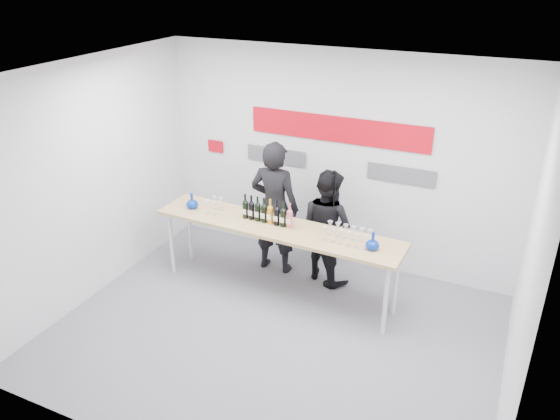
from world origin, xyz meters
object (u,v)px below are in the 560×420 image
Objects in this scene: presenter_left at (275,208)px; presenter_right at (327,226)px; mic_stand at (331,252)px; tasting_table at (277,231)px.

presenter_left reaches higher than presenter_right.
presenter_left is 1.19× the size of presenter_right.
mic_stand is (0.13, -0.17, -0.28)m from presenter_right.
tasting_table is 0.83m from mic_stand.
mic_stand is (0.87, -0.10, -0.43)m from presenter_left.
presenter_right is (0.74, 0.07, -0.15)m from presenter_left.
presenter_right is 0.35m from mic_stand.
mic_stand is at bearing 171.37° from presenter_left.
tasting_table is at bearing -142.46° from mic_stand.
tasting_table is 0.62m from presenter_left.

